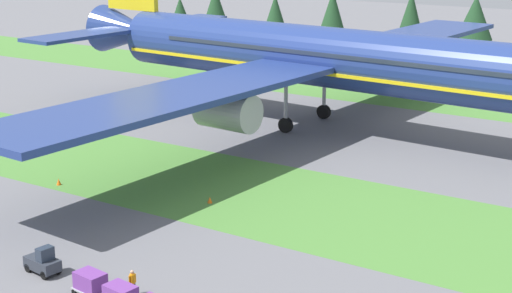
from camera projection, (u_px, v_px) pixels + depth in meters
grass_strip_near at (269, 197)px, 67.58m from camera, size 320.00×17.38×0.01m
grass_strip_far at (452, 99)px, 105.36m from camera, size 320.00×17.38×0.01m
airliner at (323, 57)px, 88.26m from camera, size 71.89×88.25×23.27m
baggage_tug at (43, 262)px, 52.66m from camera, size 2.74×1.61×1.97m
cargo_dolly_lead at (90, 282)px, 49.54m from camera, size 2.37×1.76×1.55m
ground_crew_marshaller at (132, 282)px, 49.48m from camera, size 0.36×0.55×1.74m
taxiway_marker_0 at (210, 200)px, 66.18m from camera, size 0.44×0.44×0.53m
taxiway_marker_1 at (59, 182)px, 70.73m from camera, size 0.44×0.44×0.59m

